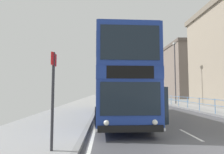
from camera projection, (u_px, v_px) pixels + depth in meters
double_decker_bus_main at (117, 82)px, 12.29m from camera, size 3.39×11.63×4.50m
background_bus_far_lane at (139, 92)px, 35.08m from camera, size 2.73×9.83×2.95m
pedestrian_railing_far_kerb at (188, 100)px, 17.59m from camera, size 0.05×26.51×1.07m
bus_stop_sign_near at (53, 89)px, 5.18m from camera, size 0.08×0.44×2.76m
street_lamp_far_side at (175, 68)px, 23.86m from camera, size 0.28×0.60×7.99m
bare_tree_far_00 at (145, 85)px, 40.85m from camera, size 2.24×2.83×5.68m
background_building_00 at (185, 72)px, 46.97m from camera, size 9.67×15.82×13.27m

